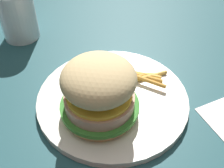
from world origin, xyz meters
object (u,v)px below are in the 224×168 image
at_px(plate, 112,99).
at_px(sandwich, 99,91).
at_px(drink_glass, 18,17).
at_px(fries_pile, 144,77).

distance_m(plate, sandwich, 0.07).
bearing_deg(drink_glass, sandwich, -62.75).
bearing_deg(drink_glass, fries_pile, -41.17).
relative_size(fries_pile, drink_glass, 0.83).
bearing_deg(plate, sandwich, -127.96).
height_order(plate, drink_glass, drink_glass).
xyz_separation_m(plate, fries_pile, (0.06, 0.03, 0.01)).
bearing_deg(drink_glass, plate, -55.16).
xyz_separation_m(fries_pile, drink_glass, (-0.22, 0.20, 0.03)).
height_order(sandwich, drink_glass, sandwich).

